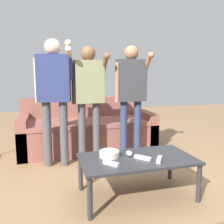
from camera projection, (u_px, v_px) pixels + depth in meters
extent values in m
plane|color=#93704C|center=(129.00, 195.00, 2.31)|extent=(12.00, 12.00, 0.00)
cube|color=brown|center=(88.00, 136.00, 3.76)|extent=(2.03, 0.89, 0.40)
cube|color=#94584D|center=(88.00, 122.00, 3.66)|extent=(1.75, 0.77, 0.06)
cube|color=brown|center=(84.00, 108.00, 4.04)|extent=(2.03, 0.18, 0.38)
cube|color=brown|center=(24.00, 135.00, 3.50)|extent=(0.14, 0.89, 0.57)
cube|color=brown|center=(143.00, 127.00, 4.00)|extent=(0.14, 0.89, 0.57)
cube|color=#2D2D33|center=(137.00, 159.00, 2.24)|extent=(1.07, 0.59, 0.03)
cylinder|color=#2D2D33|center=(90.00, 199.00, 1.89)|extent=(0.04, 0.04, 0.36)
cylinder|color=#2D2D33|center=(199.00, 183.00, 2.16)|extent=(0.04, 0.04, 0.36)
cylinder|color=#2D2D33|center=(81.00, 173.00, 2.39)|extent=(0.04, 0.04, 0.36)
cylinder|color=#2D2D33|center=(170.00, 163.00, 2.65)|extent=(0.04, 0.04, 0.36)
cylinder|color=beige|center=(109.00, 154.00, 2.26)|extent=(0.19, 0.19, 0.06)
ellipsoid|color=white|center=(129.00, 153.00, 2.29)|extent=(0.06, 0.09, 0.05)
cylinder|color=#4C4C51|center=(129.00, 150.00, 2.30)|extent=(0.02, 0.02, 0.01)
cylinder|color=#47474C|center=(47.00, 134.00, 3.01)|extent=(0.10, 0.10, 0.83)
cylinder|color=#47474C|center=(64.00, 134.00, 3.03)|extent=(0.10, 0.10, 0.83)
cube|color=navy|center=(54.00, 78.00, 2.91)|extent=(0.42, 0.27, 0.57)
sphere|color=beige|center=(53.00, 47.00, 2.85)|extent=(0.20, 0.20, 0.20)
cylinder|color=beige|center=(37.00, 80.00, 2.90)|extent=(0.07, 0.07, 0.54)
cylinder|color=navy|center=(70.00, 69.00, 2.91)|extent=(0.07, 0.07, 0.27)
cylinder|color=beige|center=(69.00, 54.00, 2.83)|extent=(0.11, 0.28, 0.18)
sphere|color=beige|center=(68.00, 43.00, 2.75)|extent=(0.08, 0.08, 0.08)
cylinder|color=#47474C|center=(82.00, 133.00, 3.15)|extent=(0.10, 0.10, 0.79)
cylinder|color=#47474C|center=(97.00, 132.00, 3.22)|extent=(0.10, 0.10, 0.79)
cube|color=gray|center=(89.00, 82.00, 3.08)|extent=(0.39, 0.22, 0.55)
sphere|color=brown|center=(88.00, 54.00, 3.03)|extent=(0.19, 0.19, 0.19)
cylinder|color=brown|center=(74.00, 84.00, 3.02)|extent=(0.07, 0.07, 0.52)
cylinder|color=gray|center=(102.00, 74.00, 3.13)|extent=(0.07, 0.07, 0.26)
cylinder|color=brown|center=(105.00, 63.00, 3.02)|extent=(0.08, 0.21, 0.24)
sphere|color=brown|center=(107.00, 56.00, 2.91)|extent=(0.08, 0.08, 0.08)
cylinder|color=#2D3856|center=(124.00, 130.00, 3.27)|extent=(0.10, 0.10, 0.81)
cylinder|color=#2D3856|center=(137.00, 129.00, 3.33)|extent=(0.10, 0.10, 0.81)
cube|color=#38383D|center=(131.00, 80.00, 3.20)|extent=(0.38, 0.20, 0.55)
sphere|color=#936B4C|center=(131.00, 53.00, 3.14)|extent=(0.19, 0.19, 0.19)
cylinder|color=#936B4C|center=(117.00, 82.00, 3.15)|extent=(0.07, 0.07, 0.52)
cylinder|color=#38383D|center=(144.00, 73.00, 3.23)|extent=(0.07, 0.07, 0.26)
cylinder|color=#936B4C|center=(148.00, 62.00, 3.11)|extent=(0.06, 0.21, 0.24)
sphere|color=#936B4C|center=(151.00, 55.00, 3.00)|extent=(0.08, 0.08, 0.08)
cube|color=white|center=(159.00, 159.00, 2.15)|extent=(0.11, 0.15, 0.03)
cylinder|color=silver|center=(160.00, 157.00, 2.17)|extent=(0.01, 0.01, 0.00)
cube|color=silver|center=(159.00, 159.00, 2.10)|extent=(0.02, 0.02, 0.00)
cube|color=white|center=(111.00, 163.00, 2.06)|extent=(0.13, 0.14, 0.03)
cylinder|color=silver|center=(108.00, 161.00, 2.07)|extent=(0.01, 0.01, 0.00)
cube|color=silver|center=(115.00, 162.00, 2.03)|extent=(0.02, 0.02, 0.00)
cube|color=white|center=(143.00, 158.00, 2.20)|extent=(0.13, 0.15, 0.03)
cylinder|color=silver|center=(140.00, 155.00, 2.21)|extent=(0.01, 0.01, 0.00)
cube|color=silver|center=(147.00, 157.00, 2.17)|extent=(0.02, 0.02, 0.00)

